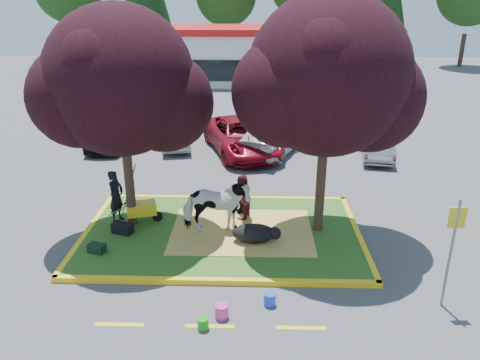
{
  "coord_description": "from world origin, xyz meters",
  "views": [
    {
      "loc": [
        0.91,
        -12.53,
        6.75
      ],
      "look_at": [
        0.53,
        0.5,
        1.61
      ],
      "focal_mm": 35.0,
      "sensor_mm": 36.0,
      "label": 1
    }
  ],
  "objects_px": {
    "bucket_pink": "(222,311)",
    "handler": "(116,196)",
    "sign_post": "(453,242)",
    "wheelbarrow": "(142,209)",
    "cow": "(216,207)",
    "car_black": "(111,131)",
    "calf": "(254,233)",
    "bucket_green": "(203,323)",
    "bucket_blue": "(270,299)",
    "car_silver": "(176,134)"
  },
  "relations": [
    {
      "from": "cow",
      "to": "bucket_pink",
      "type": "bearing_deg",
      "value": -177.34
    },
    {
      "from": "car_black",
      "to": "car_silver",
      "type": "relative_size",
      "value": 1.17
    },
    {
      "from": "car_black",
      "to": "calf",
      "type": "bearing_deg",
      "value": -54.85
    },
    {
      "from": "calf",
      "to": "car_black",
      "type": "distance_m",
      "value": 11.73
    },
    {
      "from": "bucket_pink",
      "to": "wheelbarrow",
      "type": "bearing_deg",
      "value": 121.91
    },
    {
      "from": "car_black",
      "to": "bucket_pink",
      "type": "bearing_deg",
      "value": -64.93
    },
    {
      "from": "cow",
      "to": "car_black",
      "type": "bearing_deg",
      "value": 28.99
    },
    {
      "from": "bucket_blue",
      "to": "calf",
      "type": "bearing_deg",
      "value": 97.8
    },
    {
      "from": "wheelbarrow",
      "to": "bucket_pink",
      "type": "bearing_deg",
      "value": -75.35
    },
    {
      "from": "calf",
      "to": "car_silver",
      "type": "distance_m",
      "value": 10.29
    },
    {
      "from": "cow",
      "to": "bucket_green",
      "type": "bearing_deg",
      "value": 176.93
    },
    {
      "from": "sign_post",
      "to": "wheelbarrow",
      "type": "bearing_deg",
      "value": 151.94
    },
    {
      "from": "cow",
      "to": "bucket_blue",
      "type": "bearing_deg",
      "value": -158.96
    },
    {
      "from": "calf",
      "to": "sign_post",
      "type": "xyz_separation_m",
      "value": [
        4.4,
        -2.65,
        1.27
      ]
    },
    {
      "from": "cow",
      "to": "sign_post",
      "type": "relative_size",
      "value": 0.74
    },
    {
      "from": "cow",
      "to": "car_silver",
      "type": "bearing_deg",
      "value": 12.76
    },
    {
      "from": "cow",
      "to": "bucket_pink",
      "type": "xyz_separation_m",
      "value": [
        0.41,
        -3.79,
        -0.83
      ]
    },
    {
      "from": "bucket_green",
      "to": "car_silver",
      "type": "height_order",
      "value": "car_silver"
    },
    {
      "from": "bucket_blue",
      "to": "car_silver",
      "type": "relative_size",
      "value": 0.08
    },
    {
      "from": "handler",
      "to": "car_silver",
      "type": "distance_m",
      "value": 8.39
    },
    {
      "from": "wheelbarrow",
      "to": "handler",
      "type": "bearing_deg",
      "value": 163.74
    },
    {
      "from": "cow",
      "to": "handler",
      "type": "distance_m",
      "value": 3.21
    },
    {
      "from": "wheelbarrow",
      "to": "car_black",
      "type": "distance_m",
      "value": 8.94
    },
    {
      "from": "bucket_pink",
      "to": "car_black",
      "type": "xyz_separation_m",
      "value": [
        -6.12,
        12.78,
        0.57
      ]
    },
    {
      "from": "sign_post",
      "to": "bucket_green",
      "type": "relative_size",
      "value": 10.09
    },
    {
      "from": "bucket_blue",
      "to": "sign_post",
      "type": "bearing_deg",
      "value": 1.49
    },
    {
      "from": "bucket_pink",
      "to": "handler",
      "type": "bearing_deg",
      "value": 128.47
    },
    {
      "from": "handler",
      "to": "car_silver",
      "type": "xyz_separation_m",
      "value": [
        0.51,
        8.36,
        -0.38
      ]
    },
    {
      "from": "bucket_blue",
      "to": "handler",
      "type": "bearing_deg",
      "value": 139.49
    },
    {
      "from": "cow",
      "to": "calf",
      "type": "relative_size",
      "value": 1.62
    },
    {
      "from": "cow",
      "to": "car_silver",
      "type": "relative_size",
      "value": 0.54
    },
    {
      "from": "calf",
      "to": "handler",
      "type": "bearing_deg",
      "value": 164.25
    },
    {
      "from": "calf",
      "to": "bucket_pink",
      "type": "distance_m",
      "value": 3.34
    },
    {
      "from": "handler",
      "to": "sign_post",
      "type": "distance_m",
      "value": 9.51
    },
    {
      "from": "sign_post",
      "to": "bucket_blue",
      "type": "xyz_separation_m",
      "value": [
        -4.02,
        -0.1,
        -1.53
      ]
    },
    {
      "from": "handler",
      "to": "sign_post",
      "type": "relative_size",
      "value": 0.62
    },
    {
      "from": "cow",
      "to": "bucket_blue",
      "type": "height_order",
      "value": "cow"
    },
    {
      "from": "car_black",
      "to": "handler",
      "type": "bearing_deg",
      "value": -73.32
    },
    {
      "from": "bucket_pink",
      "to": "bucket_blue",
      "type": "relative_size",
      "value": 1.07
    },
    {
      "from": "sign_post",
      "to": "car_black",
      "type": "distance_m",
      "value": 16.6
    },
    {
      "from": "car_silver",
      "to": "car_black",
      "type": "bearing_deg",
      "value": -8.79
    },
    {
      "from": "car_silver",
      "to": "bucket_green",
      "type": "bearing_deg",
      "value": 91.64
    },
    {
      "from": "calf",
      "to": "cow",
      "type": "bearing_deg",
      "value": 154.43
    },
    {
      "from": "calf",
      "to": "bucket_green",
      "type": "distance_m",
      "value": 3.82
    },
    {
      "from": "sign_post",
      "to": "bucket_pink",
      "type": "relative_size",
      "value": 8.33
    },
    {
      "from": "car_black",
      "to": "bucket_green",
      "type": "bearing_deg",
      "value": -66.97
    },
    {
      "from": "handler",
      "to": "cow",
      "type": "bearing_deg",
      "value": -84.41
    },
    {
      "from": "sign_post",
      "to": "handler",
      "type": "bearing_deg",
      "value": 154.03
    },
    {
      "from": "cow",
      "to": "bucket_pink",
      "type": "distance_m",
      "value": 3.9
    },
    {
      "from": "cow",
      "to": "car_black",
      "type": "distance_m",
      "value": 10.65
    }
  ]
}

